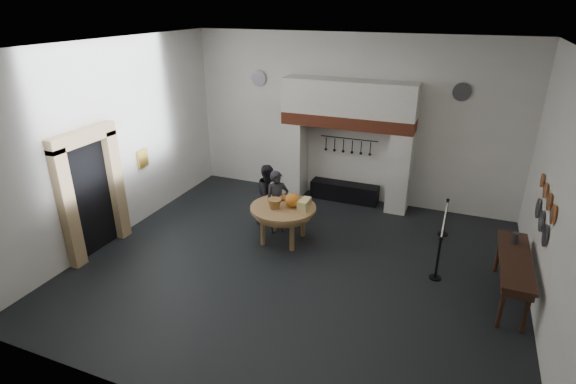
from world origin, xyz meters
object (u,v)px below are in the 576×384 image
at_px(visitor_far, 269,194).
at_px(barrier_post_near, 438,259).
at_px(work_table, 283,208).
at_px(side_table, 516,259).
at_px(barrier_post_far, 445,218).
at_px(iron_range, 344,192).
at_px(visitor_near, 277,202).

relative_size(visitor_far, barrier_post_near, 1.71).
xyz_separation_m(work_table, side_table, (4.82, -0.51, 0.03)).
bearing_deg(barrier_post_near, barrier_post_far, 90.00).
xyz_separation_m(iron_range, work_table, (-0.72, -2.79, 0.59)).
bearing_deg(barrier_post_far, side_table, -58.86).
bearing_deg(visitor_near, work_table, -90.34).
xyz_separation_m(work_table, barrier_post_far, (3.49, 1.69, -0.39)).
xyz_separation_m(iron_range, visitor_far, (-1.41, -2.05, 0.52)).
height_order(visitor_near, barrier_post_far, visitor_near).
xyz_separation_m(visitor_near, visitor_far, (-0.40, 0.40, -0.01)).
relative_size(visitor_near, side_table, 0.71).
height_order(work_table, visitor_far, visitor_far).
xyz_separation_m(side_table, barrier_post_far, (-1.33, 2.20, -0.42)).
xyz_separation_m(iron_range, barrier_post_near, (2.77, -3.11, 0.20)).
height_order(visitor_far, barrier_post_far, visitor_far).
bearing_deg(side_table, work_table, 173.91).
bearing_deg(visitor_far, visitor_near, -114.93).
bearing_deg(visitor_far, barrier_post_near, -84.13).
relative_size(iron_range, barrier_post_near, 2.11).
bearing_deg(visitor_far, side_table, -82.80).
bearing_deg(barrier_post_far, iron_range, 158.23).
distance_m(visitor_near, side_table, 5.19).
xyz_separation_m(visitor_far, barrier_post_far, (4.19, 0.94, -0.32)).
distance_m(iron_range, barrier_post_far, 2.99).
relative_size(visitor_near, visitor_far, 1.02).
relative_size(work_table, barrier_post_near, 1.69).
bearing_deg(work_table, visitor_near, 130.74).
relative_size(iron_range, visitor_far, 1.23).
height_order(barrier_post_near, barrier_post_far, same).
height_order(iron_range, work_table, work_table).
distance_m(visitor_far, barrier_post_far, 4.30).
bearing_deg(barrier_post_far, work_table, -154.19).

